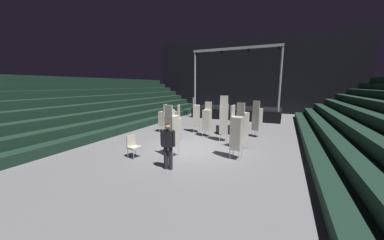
{
  "coord_description": "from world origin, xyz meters",
  "views": [
    {
      "loc": [
        4.01,
        -8.4,
        3.02
      ],
      "look_at": [
        0.13,
        0.01,
        1.4
      ],
      "focal_mm": 18.81,
      "sensor_mm": 36.0,
      "label": 1
    }
  ],
  "objects": [
    {
      "name": "stage_riser",
      "position": [
        -0.0,
        10.28,
        0.56
      ],
      "size": [
        7.7,
        3.59,
        6.07
      ],
      "color": "black",
      "rests_on": "ground_plane"
    },
    {
      "name": "ground_plane",
      "position": [
        0.0,
        0.0,
        -0.05
      ],
      "size": [
        22.0,
        30.0,
        0.1
      ],
      "primitive_type": "cube",
      "color": "slate"
    },
    {
      "name": "man_with_tie",
      "position": [
        0.34,
        -2.49,
        0.97
      ],
      "size": [
        0.57,
        0.27,
        1.72
      ],
      "rotation": [
        0.0,
        0.0,
        3.25
      ],
      "color": "black",
      "rests_on": "ground_plane"
    },
    {
      "name": "equipment_road_case",
      "position": [
        0.68,
        3.67,
        0.24
      ],
      "size": [
        1.08,
        1.0,
        0.48
      ],
      "primitive_type": "cube",
      "rotation": [
        0.0,
        0.0,
        0.59
      ],
      "color": "black",
      "rests_on": "ground_plane"
    },
    {
      "name": "arena_end_wall",
      "position": [
        0.0,
        15.0,
        4.0
      ],
      "size": [
        22.0,
        0.3,
        8.0
      ],
      "primitive_type": "cube",
      "color": "black",
      "rests_on": "ground_plane"
    },
    {
      "name": "chair_stack_mid_right",
      "position": [
        -3.06,
        2.46,
        0.9
      ],
      "size": [
        0.47,
        0.47,
        1.79
      ],
      "rotation": [
        0.0,
        0.0,
        1.65
      ],
      "color": "#B2B5BA",
      "rests_on": "ground_plane"
    },
    {
      "name": "chair_stack_rear_left",
      "position": [
        -1.24,
        1.01,
        0.86
      ],
      "size": [
        0.53,
        0.53,
        1.71
      ],
      "rotation": [
        0.0,
        0.0,
        4.94
      ],
      "color": "#B2B5BA",
      "rests_on": "ground_plane"
    },
    {
      "name": "chair_stack_mid_left",
      "position": [
        -1.09,
        3.32,
        1.11
      ],
      "size": [
        0.58,
        0.58,
        2.22
      ],
      "rotation": [
        0.0,
        0.0,
        5.14
      ],
      "color": "#B2B5BA",
      "rests_on": "ground_plane"
    },
    {
      "name": "chair_stack_front_right",
      "position": [
        -0.07,
        2.57,
        1.03
      ],
      "size": [
        0.46,
        0.46,
        2.05
      ],
      "rotation": [
        0.0,
        0.0,
        3.1
      ],
      "color": "#B2B5BA",
      "rests_on": "ground_plane"
    },
    {
      "name": "bleacher_bank_left",
      "position": [
        -8.0,
        1.0,
        1.8
      ],
      "size": [
        6.0,
        24.0,
        3.6
      ],
      "rotation": [
        0.0,
        0.0,
        1.57
      ],
      "color": "black",
      "rests_on": "ground_plane"
    },
    {
      "name": "chair_stack_rear_centre",
      "position": [
        -0.21,
        -1.25,
        1.11
      ],
      "size": [
        0.52,
        0.52,
        2.22
      ],
      "rotation": [
        0.0,
        0.0,
        6.09
      ],
      "color": "#B2B5BA",
      "rests_on": "ground_plane"
    },
    {
      "name": "chair_stack_front_left",
      "position": [
        2.63,
        3.68,
        1.07
      ],
      "size": [
        0.57,
        0.57,
        2.14
      ],
      "rotation": [
        0.0,
        0.0,
        5.92
      ],
      "color": "#B2B5BA",
      "rests_on": "ground_plane"
    },
    {
      "name": "chair_stack_aisle_left",
      "position": [
        2.28,
        1.03,
        1.11
      ],
      "size": [
        0.57,
        0.57,
        2.22
      ],
      "rotation": [
        0.0,
        0.0,
        5.91
      ],
      "color": "#B2B5BA",
      "rests_on": "ground_plane"
    },
    {
      "name": "loose_chair_near_man",
      "position": [
        -1.64,
        -2.06,
        0.53
      ],
      "size": [
        0.52,
        0.52,
        0.95
      ],
      "rotation": [
        0.0,
        0.0,
        4.51
      ],
      "color": "#B2B5BA",
      "rests_on": "ground_plane"
    },
    {
      "name": "chair_stack_aisle_right",
      "position": [
        -2.67,
        3.54,
        0.86
      ],
      "size": [
        0.49,
        0.49,
        1.71
      ],
      "rotation": [
        0.0,
        0.0,
        1.7
      ],
      "color": "#B2B5BA",
      "rests_on": "ground_plane"
    },
    {
      "name": "chair_stack_rear_right",
      "position": [
        2.32,
        -0.41,
        1.11
      ],
      "size": [
        0.49,
        0.49,
        2.22
      ],
      "rotation": [
        0.0,
        0.0,
        4.6
      ],
      "color": "#B2B5BA",
      "rests_on": "ground_plane"
    },
    {
      "name": "chair_stack_mid_centre",
      "position": [
        1.11,
        2.0,
        1.24
      ],
      "size": [
        0.52,
        0.52,
        2.48
      ],
      "rotation": [
        0.0,
        0.0,
        0.21
      ],
      "color": "#B2B5BA",
      "rests_on": "ground_plane"
    }
  ]
}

